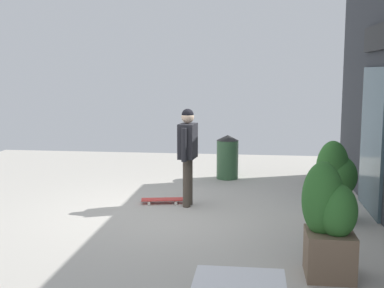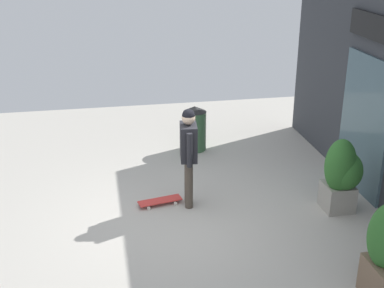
# 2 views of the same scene
# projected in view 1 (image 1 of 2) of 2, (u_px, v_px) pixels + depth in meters

# --- Properties ---
(ground_plane) EXTENTS (12.00, 12.00, 0.00)m
(ground_plane) POSITION_uv_depth(u_px,v_px,m) (174.00, 213.00, 8.31)
(ground_plane) COLOR #B2ADA3
(skateboarder) EXTENTS (0.59, 0.31, 1.68)m
(skateboarder) POSITION_uv_depth(u_px,v_px,m) (188.00, 147.00, 8.59)
(skateboarder) COLOR #4C4238
(skateboarder) RESTS_ON ground_plane
(skateboard) EXTENTS (0.36, 0.76, 0.08)m
(skateboard) POSITION_uv_depth(u_px,v_px,m) (162.00, 200.00, 8.90)
(skateboard) COLOR red
(skateboard) RESTS_ON ground_plane
(planter_box_left) EXTENTS (0.59, 0.63, 1.26)m
(planter_box_left) POSITION_uv_depth(u_px,v_px,m) (335.00, 179.00, 7.74)
(planter_box_left) COLOR gray
(planter_box_left) RESTS_ON ground_plane
(planter_box_right) EXTENTS (0.57, 0.60, 1.31)m
(planter_box_right) POSITION_uv_depth(u_px,v_px,m) (329.00, 221.00, 5.65)
(planter_box_right) COLOR brown
(planter_box_right) RESTS_ON ground_plane
(trash_bin) EXTENTS (0.48, 0.48, 0.95)m
(trash_bin) POSITION_uv_depth(u_px,v_px,m) (227.00, 157.00, 10.90)
(trash_bin) COLOR #335938
(trash_bin) RESTS_ON ground_plane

